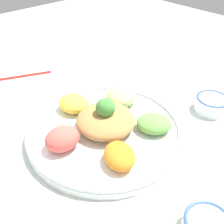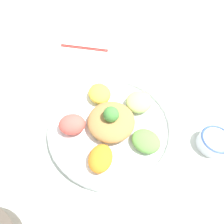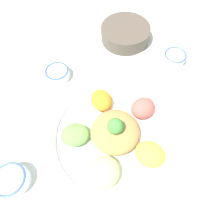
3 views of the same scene
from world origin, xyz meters
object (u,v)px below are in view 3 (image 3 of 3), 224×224
Objects in this scene: sauce_bowl_dark at (11,180)px; serving_spoon_main at (69,44)px; salad_platter at (115,134)px; side_serving_bowl at (125,33)px; sauce_bowl_red at (175,57)px; rice_bowl_blue at (58,73)px.

serving_spoon_main is (0.30, -0.49, -0.02)m from sauce_bowl_dark.
salad_platter is at bearing -114.09° from sauce_bowl_dark.
sauce_bowl_dark is at bearing 101.05° from side_serving_bowl.
sauce_bowl_red is 0.99× the size of rice_bowl_blue.
sauce_bowl_red is at bearing -97.97° from sauce_bowl_dark.
salad_platter is 4.61× the size of rice_bowl_blue.
salad_platter reaches higher than side_serving_bowl.
salad_platter is 0.33m from sauce_bowl_dark.
serving_spoon_main is at bearing -24.23° from salad_platter.
serving_spoon_main is at bearing -58.84° from sauce_bowl_dark.
salad_platter is at bearing 124.99° from side_serving_bowl.
salad_platter reaches higher than rice_bowl_blue.
serving_spoon_main is at bearing -55.46° from rice_bowl_blue.
side_serving_bowl is 0.25m from serving_spoon_main.
salad_platter is 0.33m from rice_bowl_blue.
sauce_bowl_red is 0.93× the size of sauce_bowl_dark.
side_serving_bowl reaches higher than rice_bowl_blue.
sauce_bowl_dark reaches higher than serving_spoon_main.
rice_bowl_blue is at bearing -60.36° from sauce_bowl_dark.
sauce_bowl_dark is (-0.20, 0.35, 0.00)m from rice_bowl_blue.
serving_spoon_main is (0.40, 0.22, -0.02)m from sauce_bowl_red.
side_serving_bowl is (0.23, 0.03, 0.01)m from sauce_bowl_red.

